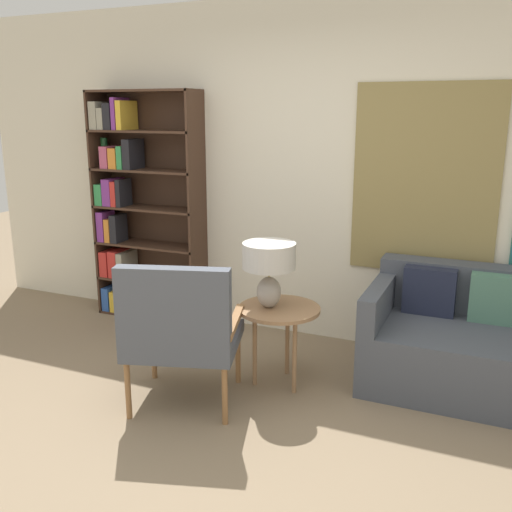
% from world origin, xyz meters
% --- Properties ---
extents(ground_plane, '(14.00, 14.00, 0.00)m').
position_xyz_m(ground_plane, '(0.00, 0.00, 0.00)').
color(ground_plane, '#847056').
extents(wall_back, '(6.40, 0.08, 2.70)m').
position_xyz_m(wall_back, '(0.07, 2.03, 1.35)').
color(wall_back, silver).
rests_on(wall_back, ground_plane).
extents(bookshelf, '(1.01, 0.30, 2.02)m').
position_xyz_m(bookshelf, '(-1.51, 1.85, 0.98)').
color(bookshelf, '#422B1E').
rests_on(bookshelf, ground_plane).
extents(armchair, '(0.84, 0.80, 0.97)m').
position_xyz_m(armchair, '(-0.24, 0.48, 0.56)').
color(armchair, olive).
rests_on(armchair, ground_plane).
extents(couch, '(1.64, 0.90, 0.79)m').
position_xyz_m(couch, '(1.54, 1.56, 0.31)').
color(couch, '#474C56').
rests_on(couch, ground_plane).
extents(side_table, '(0.56, 0.56, 0.56)m').
position_xyz_m(side_table, '(0.19, 1.05, 0.50)').
color(side_table, '#99704C').
rests_on(side_table, ground_plane).
extents(table_lamp, '(0.35, 0.35, 0.44)m').
position_xyz_m(table_lamp, '(0.13, 1.03, 0.87)').
color(table_lamp, '#A59E93').
rests_on(table_lamp, side_table).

